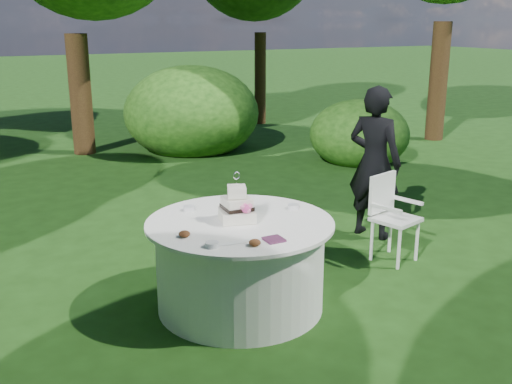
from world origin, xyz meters
The scene contains 9 objects.
ground centered at (0.00, 0.00, 0.00)m, with size 80.00×80.00×0.00m, color #17370F.
napkins centered at (0.03, -0.52, 0.78)m, with size 0.14×0.14×0.02m, color #4B203D.
feather_plume centered at (-0.16, -0.44, 0.78)m, with size 0.48×0.07×0.01m, color white.
guest centered at (2.10, 0.90, 0.85)m, with size 0.62×0.41×1.70m, color black.
table centered at (0.00, 0.00, 0.39)m, with size 1.56×1.56×0.77m.
cake centered at (-0.01, 0.02, 0.88)m, with size 0.34×0.34×0.41m.
chair centered at (1.82, 0.27, 0.52)m, with size 0.50×0.49×0.88m.
votives centered at (-0.05, 0.04, 0.79)m, with size 1.11×1.00×0.04m.
petal_cups centered at (-0.34, -0.35, 0.79)m, with size 0.48×0.50×0.05m.
Camera 1 is at (-2.04, -4.20, 2.37)m, focal length 42.00 mm.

